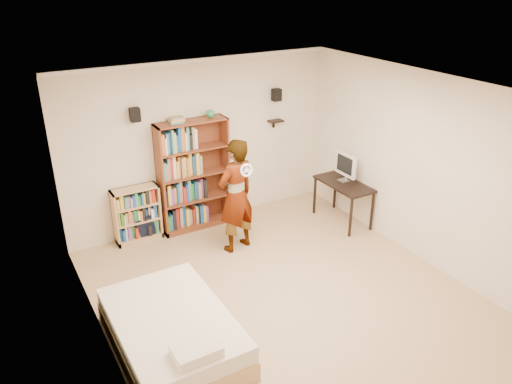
% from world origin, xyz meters
% --- Properties ---
extents(ground, '(4.50, 5.00, 0.01)m').
position_xyz_m(ground, '(0.00, 0.00, 0.00)').
color(ground, tan).
rests_on(ground, ground).
extents(room_shell, '(4.52, 5.02, 2.71)m').
position_xyz_m(room_shell, '(0.00, 0.00, 1.76)').
color(room_shell, white).
rests_on(room_shell, ground).
extents(crown_molding, '(4.50, 5.00, 0.06)m').
position_xyz_m(crown_molding, '(0.00, 0.00, 2.67)').
color(crown_molding, white).
rests_on(crown_molding, room_shell).
extents(speaker_left, '(0.14, 0.12, 0.20)m').
position_xyz_m(speaker_left, '(-1.05, 2.40, 2.00)').
color(speaker_left, black).
rests_on(speaker_left, room_shell).
extents(speaker_right, '(0.14, 0.12, 0.20)m').
position_xyz_m(speaker_right, '(1.35, 2.40, 2.00)').
color(speaker_right, black).
rests_on(speaker_right, room_shell).
extents(wall_shelf, '(0.25, 0.16, 0.02)m').
position_xyz_m(wall_shelf, '(1.35, 2.41, 1.55)').
color(wall_shelf, black).
rests_on(wall_shelf, room_shell).
extents(tall_bookshelf, '(1.14, 0.33, 1.80)m').
position_xyz_m(tall_bookshelf, '(-0.22, 2.33, 0.90)').
color(tall_bookshelf, brown).
rests_on(tall_bookshelf, ground).
extents(low_bookshelf, '(0.71, 0.27, 0.89)m').
position_xyz_m(low_bookshelf, '(-1.19, 2.37, 0.44)').
color(low_bookshelf, '#D6B473').
rests_on(low_bookshelf, ground).
extents(computer_desk, '(0.52, 1.03, 0.70)m').
position_xyz_m(computer_desk, '(1.97, 1.27, 0.35)').
color(computer_desk, black).
rests_on(computer_desk, ground).
extents(imac, '(0.12, 0.47, 0.47)m').
position_xyz_m(imac, '(2.02, 1.34, 0.94)').
color(imac, white).
rests_on(imac, computer_desk).
extents(daybed, '(1.21, 1.86, 0.55)m').
position_xyz_m(daybed, '(-1.63, -0.20, 0.27)').
color(daybed, white).
rests_on(daybed, ground).
extents(person, '(0.72, 0.56, 1.75)m').
position_xyz_m(person, '(0.03, 1.38, 0.87)').
color(person, black).
rests_on(person, ground).
extents(wii_wheel, '(0.19, 0.07, 0.19)m').
position_xyz_m(wii_wheel, '(0.03, 1.05, 1.40)').
color(wii_wheel, white).
rests_on(wii_wheel, person).
extents(navy_bag, '(0.32, 0.21, 0.42)m').
position_xyz_m(navy_bag, '(-1.08, 2.35, 0.21)').
color(navy_bag, black).
rests_on(navy_bag, ground).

